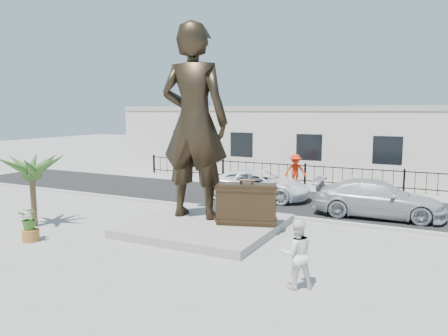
# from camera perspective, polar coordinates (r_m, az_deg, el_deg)

# --- Properties ---
(ground) EXTENTS (100.00, 100.00, 0.00)m
(ground) POSITION_cam_1_polar(r_m,az_deg,el_deg) (15.06, -3.47, -9.62)
(ground) COLOR #9E9991
(ground) RESTS_ON ground
(street) EXTENTS (40.00, 7.00, 0.01)m
(street) POSITION_cam_1_polar(r_m,az_deg,el_deg) (22.13, 7.01, -4.06)
(street) COLOR black
(street) RESTS_ON ground
(curb) EXTENTS (40.00, 0.25, 0.12)m
(curb) POSITION_cam_1_polar(r_m,az_deg,el_deg) (18.93, 3.42, -5.84)
(curb) COLOR #A5A399
(curb) RESTS_ON ground
(far_sidewalk) EXTENTS (40.00, 2.50, 0.02)m
(far_sidewalk) POSITION_cam_1_polar(r_m,az_deg,el_deg) (25.86, 10.01, -2.41)
(far_sidewalk) COLOR #9E9991
(far_sidewalk) RESTS_ON ground
(plinth) EXTENTS (5.20, 5.20, 0.30)m
(plinth) POSITION_cam_1_polar(r_m,az_deg,el_deg) (16.51, -2.35, -7.52)
(plinth) COLOR gray
(plinth) RESTS_ON ground
(fence) EXTENTS (22.00, 0.10, 1.20)m
(fence) POSITION_cam_1_polar(r_m,az_deg,el_deg) (26.53, 10.54, -0.89)
(fence) COLOR black
(fence) RESTS_ON ground
(building) EXTENTS (28.00, 7.00, 4.40)m
(building) POSITION_cam_1_polar(r_m,az_deg,el_deg) (30.39, 12.83, 3.15)
(building) COLOR silver
(building) RESTS_ON ground
(statue) EXTENTS (2.86, 2.03, 7.38)m
(statue) POSITION_cam_1_polar(r_m,az_deg,el_deg) (16.78, -3.92, 6.00)
(statue) COLOR black
(statue) RESTS_ON plinth
(suitcase) EXTENTS (2.24, 1.28, 1.50)m
(suitcase) POSITION_cam_1_polar(r_m,az_deg,el_deg) (15.94, 2.96, -4.73)
(suitcase) COLOR #352516
(suitcase) RESTS_ON plinth
(tourist) EXTENTS (1.09, 1.03, 1.77)m
(tourist) POSITION_cam_1_polar(r_m,az_deg,el_deg) (11.26, 9.47, -10.98)
(tourist) COLOR white
(tourist) RESTS_ON ground
(car_white) EXTENTS (5.27, 2.66, 1.43)m
(car_white) POSITION_cam_1_polar(r_m,az_deg,el_deg) (21.98, 4.54, -2.20)
(car_white) COLOR white
(car_white) RESTS_ON street
(car_silver) EXTENTS (5.39, 2.49, 1.53)m
(car_silver) POSITION_cam_1_polar(r_m,az_deg,el_deg) (19.36, 19.46, -3.80)
(car_silver) COLOR #ABADB0
(car_silver) RESTS_ON street
(worker) EXTENTS (1.42, 1.15, 1.91)m
(worker) POSITION_cam_1_polar(r_m,az_deg,el_deg) (25.43, 9.30, -0.36)
(worker) COLOR red
(worker) RESTS_ON far_sidewalk
(palm_tree) EXTENTS (1.80, 1.80, 3.20)m
(palm_tree) POSITION_cam_1_polar(r_m,az_deg,el_deg) (18.53, -23.46, -6.95)
(palm_tree) COLOR #2A4F1C
(palm_tree) RESTS_ON ground
(planter) EXTENTS (0.56, 0.56, 0.40)m
(planter) POSITION_cam_1_polar(r_m,az_deg,el_deg) (16.46, -23.92, -8.05)
(planter) COLOR #9F622A
(planter) RESTS_ON ground
(shrub) EXTENTS (0.79, 0.70, 0.80)m
(shrub) POSITION_cam_1_polar(r_m,az_deg,el_deg) (16.31, -24.03, -6.02)
(shrub) COLOR #386A22
(shrub) RESTS_ON planter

